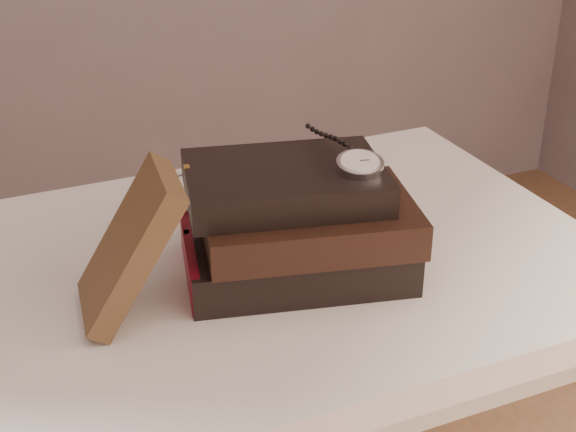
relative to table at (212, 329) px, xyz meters
name	(u,v)px	position (x,y,z in m)	size (l,w,h in m)	color
table	(212,329)	(0.00, 0.00, 0.00)	(1.00, 0.60, 0.75)	white
book_stack	(297,224)	(0.10, -0.05, 0.15)	(0.30, 0.24, 0.13)	black
journal	(130,246)	(-0.11, -0.06, 0.18)	(0.03, 0.11, 0.18)	#402A18
pocket_watch	(358,162)	(0.16, -0.07, 0.23)	(0.07, 0.16, 0.02)	silver
eyeglasses	(209,188)	(0.03, 0.06, 0.17)	(0.14, 0.15, 0.05)	silver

